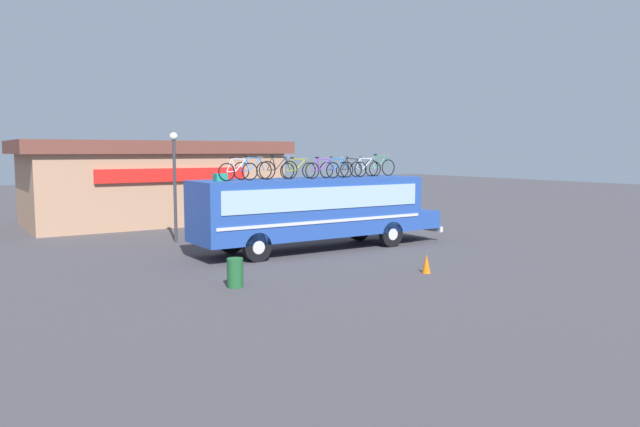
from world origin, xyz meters
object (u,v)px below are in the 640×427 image
Objects in this scene: rooftop_bicycle_5 at (323,169)px; rooftop_bicycle_6 at (337,169)px; luggage_bag_1 at (220,177)px; rooftop_bicycle_9 at (380,167)px; traffic_cone at (426,264)px; rooftop_bicycle_1 at (238,171)px; bus at (315,208)px; street_lamp at (175,173)px; rooftop_bicycle_4 at (298,170)px; rooftop_bicycle_2 at (253,170)px; rooftop_bicycle_7 at (351,169)px; rooftop_bicycle_8 at (365,168)px; rooftop_bicycle_3 at (278,169)px; trash_bin at (235,273)px.

rooftop_bicycle_6 reaches higher than rooftop_bicycle_5.
luggage_bag_1 is 7.84m from rooftop_bicycle_9.
traffic_cone is at bearing -52.32° from luggage_bag_1.
rooftop_bicycle_9 is (7.19, 0.47, 0.03)m from rooftop_bicycle_1.
luggage_bag_1 is (-4.20, -0.01, 1.37)m from bus.
rooftop_bicycle_4 is at bearing -56.80° from street_lamp.
rooftop_bicycle_7 is (4.46, -0.47, -0.02)m from rooftop_bicycle_2.
rooftop_bicycle_1 reaches higher than rooftop_bicycle_5.
rooftop_bicycle_8 is at bearing 3.74° from rooftop_bicycle_1.
rooftop_bicycle_3 is 1.02× the size of rooftop_bicycle_8.
rooftop_bicycle_9 reaches higher than rooftop_bicycle_1.
rooftop_bicycle_7 is at bearing -169.98° from rooftop_bicycle_9.
bus is 3.99m from rooftop_bicycle_9.
rooftop_bicycle_9 reaches higher than bus.
bus is 6.97× the size of rooftop_bicycle_7.
rooftop_bicycle_7 is at bearing -164.42° from rooftop_bicycle_8.
luggage_bag_1 is at bearing -165.04° from rooftop_bicycle_2.
rooftop_bicycle_3 is at bearing 48.10° from trash_bin.
bus is 12.74× the size of trash_bin.
rooftop_bicycle_9 reaches higher than luggage_bag_1.
luggage_bag_1 is 6.98m from rooftop_bicycle_8.
rooftop_bicycle_4 is 1.89× the size of trash_bin.
rooftop_bicycle_1 is 5.37m from street_lamp.
rooftop_bicycle_4 is at bearing 152.55° from rooftop_bicycle_5.
rooftop_bicycle_1 is at bearing -174.84° from rooftop_bicycle_4.
rooftop_bicycle_6 is (3.65, -0.52, -0.01)m from rooftop_bicycle_2.
rooftop_bicycle_6 is 0.35× the size of street_lamp.
bus is at bearing 38.07° from trash_bin.
street_lamp reaches higher than rooftop_bicycle_7.
street_lamp is (-0.55, 5.34, -0.22)m from rooftop_bicycle_1.
rooftop_bicycle_6 is at bearing -8.15° from rooftop_bicycle_2.
rooftop_bicycle_4 is 7.37m from trash_bin.
rooftop_bicycle_4 is (-0.78, 0.04, 1.60)m from bus.
rooftop_bicycle_3 reaches higher than bus.
rooftop_bicycle_2 is at bearing 14.96° from luggage_bag_1.
rooftop_bicycle_9 is 0.35× the size of street_lamp.
rooftop_bicycle_1 reaches higher than rooftop_bicycle_6.
bus is 6.72m from street_lamp.
rooftop_bicycle_3 is at bearing -177.74° from rooftop_bicycle_8.
rooftop_bicycle_2 is 1.00× the size of rooftop_bicycle_6.
rooftop_bicycle_4 is at bearing 0.87° from luggage_bag_1.
rooftop_bicycle_8 is (5.41, -0.20, -0.02)m from rooftop_bicycle_2.
bus is at bearing 178.06° from rooftop_bicycle_7.
rooftop_bicycle_8 is 2.68× the size of traffic_cone.
street_lamp is at bearing 147.80° from rooftop_bicycle_9.
bus is 25.30× the size of luggage_bag_1.
rooftop_bicycle_4 reaches higher than luggage_bag_1.
luggage_bag_1 is 6.02m from rooftop_bicycle_7.
rooftop_bicycle_6 reaches higher than bus.
rooftop_bicycle_1 reaches higher than trash_bin.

